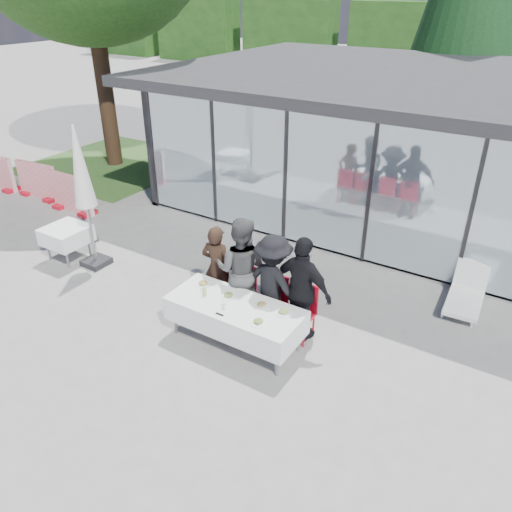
% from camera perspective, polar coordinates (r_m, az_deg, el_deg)
% --- Properties ---
extents(ground, '(90.00, 90.00, 0.00)m').
position_cam_1_polar(ground, '(8.46, -4.90, -10.28)').
color(ground, gray).
rests_on(ground, ground).
extents(pavilion, '(14.80, 8.80, 3.44)m').
position_cam_1_polar(pavilion, '(13.86, 23.25, 13.27)').
color(pavilion, gray).
rests_on(pavilion, ground).
extents(treeline, '(62.50, 2.00, 4.40)m').
position_cam_1_polar(treeline, '(33.87, 23.29, 21.32)').
color(treeline, '#1A3D13').
rests_on(treeline, ground).
extents(dining_table, '(2.26, 0.96, 0.75)m').
position_cam_1_polar(dining_table, '(8.22, -2.41, -6.77)').
color(dining_table, white).
rests_on(dining_table, ground).
extents(diner_a, '(0.67, 0.67, 1.64)m').
position_cam_1_polar(diner_a, '(8.98, -4.45, -1.37)').
color(diner_a, black).
rests_on(diner_a, ground).
extents(diner_chair_a, '(0.44, 0.44, 0.97)m').
position_cam_1_polar(diner_chair_a, '(9.15, -4.23, -2.79)').
color(diner_chair_a, '#B20B1B').
rests_on(diner_chair_a, ground).
extents(diner_b, '(1.17, 1.17, 1.92)m').
position_cam_1_polar(diner_b, '(8.65, -1.73, -1.49)').
color(diner_b, '#4F4F4F').
rests_on(diner_b, ground).
extents(diner_chair_b, '(0.44, 0.44, 0.97)m').
position_cam_1_polar(diner_chair_b, '(8.90, -1.53, -3.71)').
color(diner_chair_b, '#B20B1B').
rests_on(diner_chair_b, ground).
extents(diner_c, '(1.30, 1.30, 1.76)m').
position_cam_1_polar(diner_c, '(8.39, 1.97, -3.14)').
color(diner_c, black).
rests_on(diner_c, ground).
extents(diner_chair_c, '(0.44, 0.44, 0.97)m').
position_cam_1_polar(diner_chair_c, '(8.61, 2.08, -4.94)').
color(diner_chair_c, '#B20B1B').
rests_on(diner_chair_c, ground).
extents(diner_d, '(1.25, 1.25, 1.87)m').
position_cam_1_polar(diner_d, '(8.15, 5.31, -3.87)').
color(diner_d, black).
rests_on(diner_d, ground).
extents(diner_chair_d, '(0.44, 0.44, 0.97)m').
position_cam_1_polar(diner_chair_d, '(8.40, 5.32, -6.02)').
color(diner_chair_d, '#B20B1B').
rests_on(diner_chair_d, ground).
extents(plate_a, '(0.26, 0.26, 0.07)m').
position_cam_1_polar(plate_a, '(8.63, -6.08, -3.14)').
color(plate_a, white).
rests_on(plate_a, dining_table).
extents(plate_b, '(0.26, 0.26, 0.07)m').
position_cam_1_polar(plate_b, '(8.28, -3.16, -4.53)').
color(plate_b, white).
rests_on(plate_b, dining_table).
extents(plate_c, '(0.26, 0.26, 0.07)m').
position_cam_1_polar(plate_c, '(8.04, 0.66, -5.61)').
color(plate_c, white).
rests_on(plate_c, dining_table).
extents(plate_d, '(0.26, 0.26, 0.07)m').
position_cam_1_polar(plate_d, '(7.89, 3.13, -6.39)').
color(plate_d, white).
rests_on(plate_d, dining_table).
extents(plate_extra, '(0.26, 0.26, 0.07)m').
position_cam_1_polar(plate_extra, '(7.66, 0.28, -7.53)').
color(plate_extra, white).
rests_on(plate_extra, dining_table).
extents(juice_bottle, '(0.06, 0.06, 0.14)m').
position_cam_1_polar(juice_bottle, '(8.32, -5.90, -4.06)').
color(juice_bottle, '#8FC251').
rests_on(juice_bottle, dining_table).
extents(drinking_glasses, '(0.07, 0.07, 0.10)m').
position_cam_1_polar(drinking_glasses, '(7.99, -3.65, -5.68)').
color(drinking_glasses, silver).
rests_on(drinking_glasses, dining_table).
extents(folded_eyeglasses, '(0.14, 0.03, 0.01)m').
position_cam_1_polar(folded_eyeglasses, '(7.88, -4.18, -6.66)').
color(folded_eyeglasses, black).
rests_on(folded_eyeglasses, dining_table).
extents(spare_table_left, '(0.86, 0.86, 0.74)m').
position_cam_1_polar(spare_table_left, '(11.47, -20.85, 2.23)').
color(spare_table_left, white).
rests_on(spare_table_left, ground).
extents(market_umbrella, '(0.50, 0.50, 3.00)m').
position_cam_1_polar(market_umbrella, '(10.48, -19.32, 8.58)').
color(market_umbrella, black).
rests_on(market_umbrella, ground).
extents(lounger, '(0.68, 1.37, 0.72)m').
position_cam_1_polar(lounger, '(10.12, 22.97, -3.77)').
color(lounger, white).
rests_on(lounger, ground).
extents(grass_patch, '(5.00, 5.00, 0.02)m').
position_cam_1_polar(grass_patch, '(17.64, -15.78, 10.15)').
color(grass_patch, '#385926').
rests_on(grass_patch, ground).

